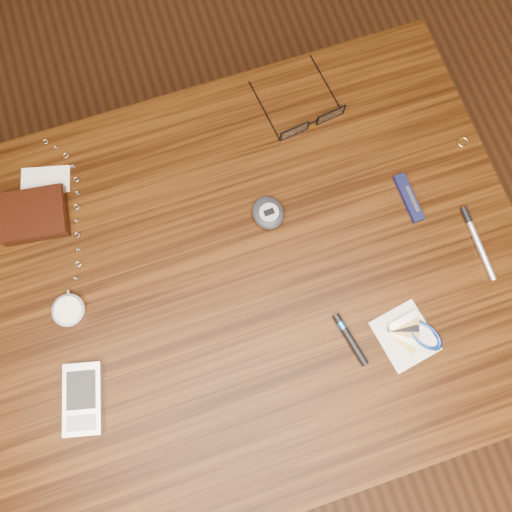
# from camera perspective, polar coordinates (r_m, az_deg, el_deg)

# --- Properties ---
(ground) EXTENTS (3.80, 3.80, 0.00)m
(ground) POSITION_cam_1_polar(r_m,az_deg,el_deg) (1.53, -2.40, -8.30)
(ground) COLOR #472814
(ground) RESTS_ON ground
(desk) EXTENTS (1.00, 0.70, 0.75)m
(desk) POSITION_cam_1_polar(r_m,az_deg,el_deg) (0.89, -4.11, -4.67)
(desk) COLOR #341B08
(desk) RESTS_ON ground
(wallet_and_card) EXTENTS (0.13, 0.14, 0.02)m
(wallet_and_card) POSITION_cam_1_polar(r_m,az_deg,el_deg) (0.88, -24.00, 4.42)
(wallet_and_card) COLOR black
(wallet_and_card) RESTS_ON desk
(eyeglasses) EXTENTS (0.14, 0.14, 0.03)m
(eyeglasses) POSITION_cam_1_polar(r_m,az_deg,el_deg) (0.87, 6.24, 15.21)
(eyeglasses) COLOR black
(eyeglasses) RESTS_ON desk
(gold_ring) EXTENTS (0.02, 0.02, 0.00)m
(gold_ring) POSITION_cam_1_polar(r_m,az_deg,el_deg) (0.93, 22.55, 11.94)
(gold_ring) COLOR tan
(gold_ring) RESTS_ON desk
(pocket_watch) EXTENTS (0.09, 0.32, 0.02)m
(pocket_watch) POSITION_cam_1_polar(r_m,az_deg,el_deg) (0.83, -20.56, -5.20)
(pocket_watch) COLOR #B8B9BD
(pocket_watch) RESTS_ON desk
(pda_phone) EXTENTS (0.08, 0.11, 0.02)m
(pda_phone) POSITION_cam_1_polar(r_m,az_deg,el_deg) (0.81, -19.19, -15.15)
(pda_phone) COLOR #B4B4B8
(pda_phone) RESTS_ON desk
(pedometer) EXTENTS (0.05, 0.06, 0.02)m
(pedometer) POSITION_cam_1_polar(r_m,az_deg,el_deg) (0.81, 1.39, 4.96)
(pedometer) COLOR #21252B
(pedometer) RESTS_ON desk
(notepad_keys) EXTENTS (0.11, 0.10, 0.01)m
(notepad_keys) POSITION_cam_1_polar(r_m,az_deg,el_deg) (0.81, 17.65, -8.54)
(notepad_keys) COLOR white
(notepad_keys) RESTS_ON desk
(pocket_knife) EXTENTS (0.02, 0.08, 0.01)m
(pocket_knife) POSITION_cam_1_polar(r_m,az_deg,el_deg) (0.86, 17.06, 6.35)
(pocket_knife) COLOR #0F133A
(pocket_knife) RESTS_ON desk
(silver_pen) EXTENTS (0.01, 0.13, 0.01)m
(silver_pen) POSITION_cam_1_polar(r_m,az_deg,el_deg) (0.87, 23.82, 1.96)
(silver_pen) COLOR silver
(silver_pen) RESTS_ON desk
(black_blue_pen) EXTENTS (0.03, 0.09, 0.01)m
(black_blue_pen) POSITION_cam_1_polar(r_m,az_deg,el_deg) (0.78, 10.60, -9.14)
(black_blue_pen) COLOR black
(black_blue_pen) RESTS_ON desk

